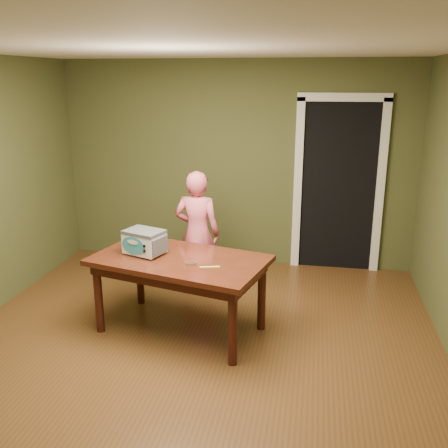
# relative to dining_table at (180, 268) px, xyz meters

# --- Properties ---
(floor) EXTENTS (5.00, 5.00, 0.00)m
(floor) POSITION_rel_dining_table_xyz_m (0.20, -0.49, -0.65)
(floor) COLOR #593619
(floor) RESTS_ON ground
(room_shell) EXTENTS (4.52, 5.02, 2.61)m
(room_shell) POSITION_rel_dining_table_xyz_m (0.20, -0.49, 1.06)
(room_shell) COLOR #484C29
(room_shell) RESTS_ON ground
(doorway) EXTENTS (1.10, 0.66, 2.25)m
(doorway) POSITION_rel_dining_table_xyz_m (1.50, 2.29, 0.41)
(doorway) COLOR black
(doorway) RESTS_ON ground
(dining_table) EXTENTS (1.77, 1.26, 0.75)m
(dining_table) POSITION_rel_dining_table_xyz_m (0.00, 0.00, 0.00)
(dining_table) COLOR #3A170D
(dining_table) RESTS_ON floor
(toy_oven) EXTENTS (0.44, 0.36, 0.24)m
(toy_oven) POSITION_rel_dining_table_xyz_m (-0.35, 0.04, 0.23)
(toy_oven) COLOR #4C4F54
(toy_oven) RESTS_ON dining_table
(baking_pan) EXTENTS (0.10, 0.10, 0.02)m
(baking_pan) POSITION_rel_dining_table_xyz_m (0.14, -0.14, 0.11)
(baking_pan) COLOR silver
(baking_pan) RESTS_ON dining_table
(spatula) EXTENTS (0.18, 0.07, 0.01)m
(spatula) POSITION_rel_dining_table_xyz_m (0.33, -0.19, 0.10)
(spatula) COLOR #D2C95B
(spatula) RESTS_ON dining_table
(child) EXTENTS (0.53, 0.36, 1.41)m
(child) POSITION_rel_dining_table_xyz_m (-0.05, 0.91, 0.06)
(child) COLOR #EE6278
(child) RESTS_ON floor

